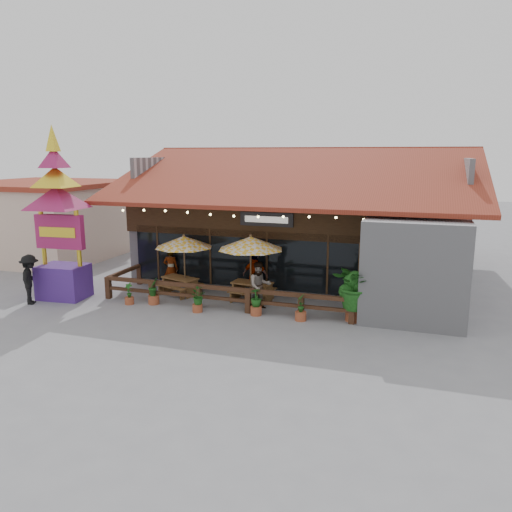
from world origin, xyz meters
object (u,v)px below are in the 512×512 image
(tropical_plant, at_px, (355,285))
(pedestrian, at_px, (30,279))
(thai_sign_tower, at_px, (57,202))
(picnic_table_left, at_px, (180,283))
(umbrella_right, at_px, (251,243))
(umbrella_left, at_px, (184,242))
(picnic_table_right, at_px, (252,288))

(tropical_plant, height_order, pedestrian, tropical_plant)
(thai_sign_tower, relative_size, pedestrian, 3.78)
(thai_sign_tower, height_order, tropical_plant, thai_sign_tower)
(picnic_table_left, relative_size, thai_sign_tower, 0.25)
(picnic_table_left, height_order, tropical_plant, tropical_plant)
(umbrella_right, bearing_deg, thai_sign_tower, -167.52)
(umbrella_left, relative_size, picnic_table_right, 1.51)
(umbrella_left, xyz_separation_m, thai_sign_tower, (-4.50, -1.91, 1.67))
(umbrella_left, relative_size, tropical_plant, 1.13)
(pedestrian, bearing_deg, tropical_plant, -110.99)
(umbrella_right, height_order, pedestrian, umbrella_right)
(umbrella_left, distance_m, thai_sign_tower, 5.17)
(umbrella_right, bearing_deg, pedestrian, -161.57)
(umbrella_left, distance_m, pedestrian, 6.11)
(picnic_table_left, distance_m, thai_sign_tower, 5.79)
(tropical_plant, bearing_deg, picnic_table_right, 164.07)
(picnic_table_right, relative_size, thai_sign_tower, 0.23)
(umbrella_right, xyz_separation_m, pedestrian, (-8.16, -2.72, -1.42))
(umbrella_right, distance_m, pedestrian, 8.72)
(thai_sign_tower, distance_m, tropical_plant, 11.93)
(picnic_table_left, xyz_separation_m, tropical_plant, (7.35, -1.13, 0.80))
(picnic_table_right, relative_size, pedestrian, 0.87)
(umbrella_left, distance_m, picnic_table_left, 1.76)
(thai_sign_tower, bearing_deg, tropical_plant, 3.98)
(picnic_table_right, bearing_deg, pedestrian, -159.25)
(picnic_table_right, distance_m, thai_sign_tower, 8.40)
(umbrella_right, relative_size, tropical_plant, 1.26)
(tropical_plant, bearing_deg, umbrella_left, 171.16)
(umbrella_left, xyz_separation_m, umbrella_right, (2.97, -0.26, 0.16))
(umbrella_left, relative_size, thai_sign_tower, 0.35)
(picnic_table_right, bearing_deg, umbrella_left, -178.22)
(picnic_table_left, height_order, pedestrian, pedestrian)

